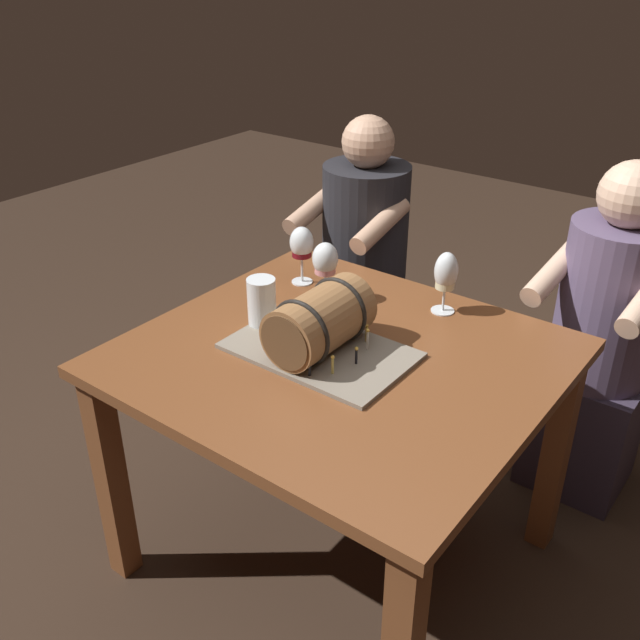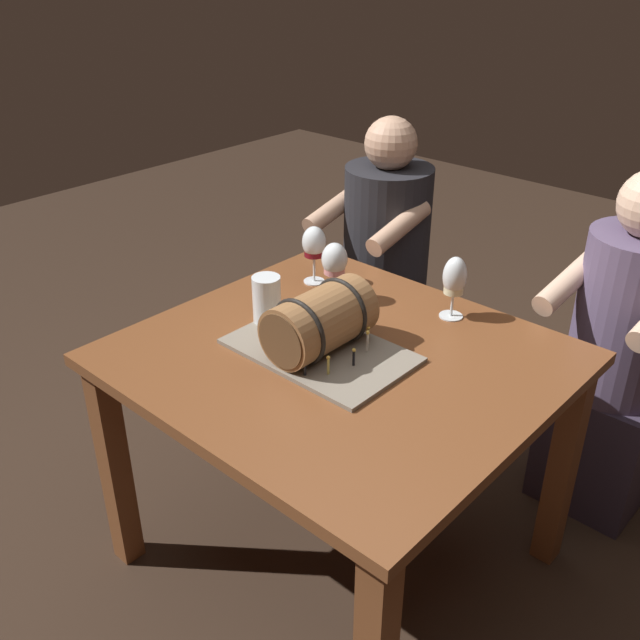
{
  "view_description": "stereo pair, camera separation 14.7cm",
  "coord_description": "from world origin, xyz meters",
  "px_view_note": "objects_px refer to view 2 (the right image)",
  "views": [
    {
      "loc": [
        0.96,
        -1.35,
        1.76
      ],
      "look_at": [
        -0.05,
        -0.03,
        0.85
      ],
      "focal_mm": 39.95,
      "sensor_mm": 36.0,
      "label": 1
    },
    {
      "loc": [
        1.07,
        -1.26,
        1.76
      ],
      "look_at": [
        -0.05,
        -0.03,
        0.85
      ],
      "focal_mm": 39.95,
      "sensor_mm": 36.0,
      "label": 2
    }
  ],
  "objects_px": {
    "wine_glass_rose": "(334,261)",
    "person_seated_right": "(616,364)",
    "wine_glass_white": "(455,279)",
    "person_seated_left": "(384,278)",
    "dining_table": "(340,389)",
    "wine_glass_red": "(314,245)",
    "beer_pint": "(267,302)",
    "barrel_cake": "(320,326)"
  },
  "relations": [
    {
      "from": "wine_glass_white",
      "to": "person_seated_right",
      "type": "bearing_deg",
      "value": 49.73
    },
    {
      "from": "wine_glass_red",
      "to": "barrel_cake",
      "type": "bearing_deg",
      "value": -45.25
    },
    {
      "from": "wine_glass_rose",
      "to": "person_seated_left",
      "type": "distance_m",
      "value": 0.72
    },
    {
      "from": "dining_table",
      "to": "wine_glass_red",
      "type": "distance_m",
      "value": 0.52
    },
    {
      "from": "wine_glass_white",
      "to": "person_seated_left",
      "type": "xyz_separation_m",
      "value": [
        -0.58,
        0.43,
        -0.33
      ]
    },
    {
      "from": "wine_glass_rose",
      "to": "person_seated_right",
      "type": "xyz_separation_m",
      "value": [
        0.7,
        0.58,
        -0.34
      ]
    },
    {
      "from": "dining_table",
      "to": "person_seated_left",
      "type": "distance_m",
      "value": 0.95
    },
    {
      "from": "dining_table",
      "to": "beer_pint",
      "type": "xyz_separation_m",
      "value": [
        -0.27,
        -0.02,
        0.19
      ]
    },
    {
      "from": "dining_table",
      "to": "person_seated_right",
      "type": "relative_size",
      "value": 0.94
    },
    {
      "from": "wine_glass_white",
      "to": "person_seated_left",
      "type": "height_order",
      "value": "person_seated_left"
    },
    {
      "from": "beer_pint",
      "to": "dining_table",
      "type": "bearing_deg",
      "value": 3.84
    },
    {
      "from": "dining_table",
      "to": "person_seated_left",
      "type": "bearing_deg",
      "value": 120.04
    },
    {
      "from": "wine_glass_rose",
      "to": "beer_pint",
      "type": "bearing_deg",
      "value": -98.99
    },
    {
      "from": "barrel_cake",
      "to": "person_seated_left",
      "type": "xyz_separation_m",
      "value": [
        -0.43,
        0.85,
        -0.29
      ]
    },
    {
      "from": "wine_glass_rose",
      "to": "person_seated_left",
      "type": "xyz_separation_m",
      "value": [
        -0.25,
        0.58,
        -0.34
      ]
    },
    {
      "from": "dining_table",
      "to": "barrel_cake",
      "type": "distance_m",
      "value": 0.21
    },
    {
      "from": "wine_glass_rose",
      "to": "person_seated_right",
      "type": "bearing_deg",
      "value": 39.95
    },
    {
      "from": "beer_pint",
      "to": "wine_glass_white",
      "type": "bearing_deg",
      "value": 47.23
    },
    {
      "from": "dining_table",
      "to": "person_seated_left",
      "type": "height_order",
      "value": "person_seated_left"
    },
    {
      "from": "dining_table",
      "to": "wine_glass_rose",
      "type": "height_order",
      "value": "wine_glass_rose"
    },
    {
      "from": "wine_glass_white",
      "to": "person_seated_right",
      "type": "relative_size",
      "value": 0.16
    },
    {
      "from": "person_seated_left",
      "to": "person_seated_right",
      "type": "relative_size",
      "value": 1.0
    },
    {
      "from": "beer_pint",
      "to": "person_seated_left",
      "type": "relative_size",
      "value": 0.13
    },
    {
      "from": "wine_glass_red",
      "to": "wine_glass_rose",
      "type": "xyz_separation_m",
      "value": [
        0.13,
        -0.05,
        -0.0
      ]
    },
    {
      "from": "person_seated_left",
      "to": "wine_glass_white",
      "type": "bearing_deg",
      "value": -36.97
    },
    {
      "from": "wine_glass_rose",
      "to": "wine_glass_white",
      "type": "bearing_deg",
      "value": 24.56
    },
    {
      "from": "wine_glass_red",
      "to": "person_seated_right",
      "type": "relative_size",
      "value": 0.16
    },
    {
      "from": "dining_table",
      "to": "wine_glass_red",
      "type": "bearing_deg",
      "value": 141.68
    },
    {
      "from": "wine_glass_red",
      "to": "wine_glass_white",
      "type": "height_order",
      "value": "same"
    },
    {
      "from": "beer_pint",
      "to": "person_seated_right",
      "type": "bearing_deg",
      "value": 48.51
    },
    {
      "from": "beer_pint",
      "to": "wine_glass_red",
      "type": "bearing_deg",
      "value": 107.32
    },
    {
      "from": "barrel_cake",
      "to": "wine_glass_rose",
      "type": "bearing_deg",
      "value": 124.42
    },
    {
      "from": "wine_glass_white",
      "to": "beer_pint",
      "type": "height_order",
      "value": "wine_glass_white"
    },
    {
      "from": "wine_glass_rose",
      "to": "person_seated_right",
      "type": "distance_m",
      "value": 0.97
    },
    {
      "from": "person_seated_left",
      "to": "person_seated_right",
      "type": "height_order",
      "value": "person_seated_left"
    },
    {
      "from": "dining_table",
      "to": "wine_glass_red",
      "type": "height_order",
      "value": "wine_glass_red"
    },
    {
      "from": "beer_pint",
      "to": "person_seated_right",
      "type": "height_order",
      "value": "person_seated_right"
    },
    {
      "from": "wine_glass_white",
      "to": "beer_pint",
      "type": "xyz_separation_m",
      "value": [
        -0.37,
        -0.4,
        -0.05
      ]
    },
    {
      "from": "wine_glass_rose",
      "to": "wine_glass_red",
      "type": "bearing_deg",
      "value": 158.22
    },
    {
      "from": "dining_table",
      "to": "person_seated_right",
      "type": "bearing_deg",
      "value": 59.97
    },
    {
      "from": "dining_table",
      "to": "wine_glass_red",
      "type": "relative_size",
      "value": 5.78
    },
    {
      "from": "wine_glass_white",
      "to": "person_seated_right",
      "type": "distance_m",
      "value": 0.66
    }
  ]
}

